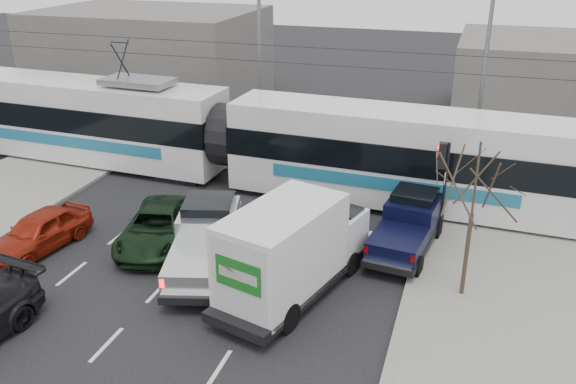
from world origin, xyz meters
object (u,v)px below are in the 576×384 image
(silver_pickup, at_px, (207,237))
(box_truck, at_px, (292,251))
(red_car, at_px, (39,231))
(tram, at_px, (228,136))
(street_lamp_near, at_px, (480,65))
(bare_tree, at_px, (475,186))
(traffic_signal, at_px, (443,169))
(street_lamp_far, at_px, (256,45))
(green_car, at_px, (158,227))
(navy_pickup, at_px, (409,224))

(silver_pickup, relative_size, box_truck, 0.91)
(red_car, bearing_deg, tram, 72.68)
(red_car, bearing_deg, street_lamp_near, 49.59)
(silver_pickup, bearing_deg, bare_tree, -12.45)
(traffic_signal, distance_m, street_lamp_far, 14.47)
(traffic_signal, bearing_deg, box_truck, -126.24)
(bare_tree, bearing_deg, green_car, 178.15)
(green_car, distance_m, red_car, 4.21)
(bare_tree, relative_size, silver_pickup, 0.82)
(street_lamp_near, distance_m, red_car, 19.78)
(navy_pickup, relative_size, red_car, 1.21)
(bare_tree, distance_m, tram, 12.96)
(bare_tree, bearing_deg, red_car, -174.92)
(street_lamp_near, bearing_deg, tram, -156.72)
(street_lamp_near, distance_m, street_lamp_far, 11.67)
(tram, bearing_deg, street_lamp_far, 101.51)
(box_truck, bearing_deg, traffic_signal, 69.40)
(traffic_signal, bearing_deg, green_car, -159.41)
(red_car, bearing_deg, bare_tree, 13.06)
(green_car, bearing_deg, street_lamp_near, 33.87)
(navy_pickup, bearing_deg, bare_tree, -45.85)
(tram, bearing_deg, traffic_signal, -14.36)
(navy_pickup, bearing_deg, street_lamp_far, 139.38)
(tram, distance_m, green_car, 6.79)
(traffic_signal, bearing_deg, tram, 162.83)
(street_lamp_far, distance_m, navy_pickup, 15.07)
(box_truck, height_order, navy_pickup, box_truck)
(bare_tree, bearing_deg, silver_pickup, -176.73)
(street_lamp_near, bearing_deg, traffic_signal, -96.41)
(red_car, bearing_deg, street_lamp_far, 86.82)
(silver_pickup, bearing_deg, street_lamp_near, 39.91)
(bare_tree, height_order, traffic_signal, bare_tree)
(street_lamp_near, relative_size, box_truck, 1.35)
(traffic_signal, bearing_deg, street_lamp_near, 83.59)
(green_car, bearing_deg, silver_pickup, -32.26)
(silver_pickup, distance_m, red_car, 6.29)
(street_lamp_far, distance_m, red_car, 15.72)
(navy_pickup, bearing_deg, green_car, -157.47)
(red_car, bearing_deg, navy_pickup, 25.75)
(street_lamp_far, height_order, green_car, street_lamp_far)
(navy_pickup, distance_m, red_car, 13.28)
(bare_tree, bearing_deg, tram, 147.09)
(street_lamp_near, height_order, silver_pickup, street_lamp_near)
(street_lamp_far, xyz_separation_m, green_car, (0.95, -13.15, -4.43))
(box_truck, xyz_separation_m, red_car, (-9.58, 0.16, -0.86))
(traffic_signal, height_order, green_car, traffic_signal)
(navy_pickup, bearing_deg, street_lamp_near, 85.79)
(street_lamp_far, relative_size, silver_pickup, 1.48)
(street_lamp_far, relative_size, navy_pickup, 1.81)
(street_lamp_near, bearing_deg, navy_pickup, -101.46)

